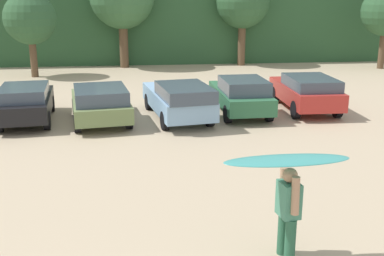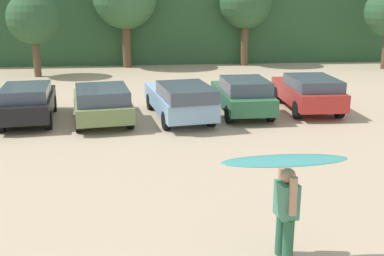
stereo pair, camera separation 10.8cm
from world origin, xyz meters
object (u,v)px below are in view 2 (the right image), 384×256
object	(u,v)px
parked_car_olive_green	(102,102)
person_adult	(286,209)
parked_car_sky_blue	(180,99)
parked_car_forest_green	(242,95)
parked_car_black	(28,102)
parked_car_red	(308,91)
surfboard_teal	(285,161)

from	to	relation	value
parked_car_olive_green	person_adult	xyz separation A→B (m)	(3.87, -9.69, 0.22)
parked_car_sky_blue	parked_car_forest_green	size ratio (longest dim) A/B	1.18
parked_car_black	parked_car_sky_blue	size ratio (longest dim) A/B	0.84
parked_car_forest_green	parked_car_red	world-z (taller)	parked_car_forest_green
parked_car_black	parked_car_olive_green	bearing A→B (deg)	-103.45
person_adult	parked_car_olive_green	bearing A→B (deg)	-76.27
parked_car_black	parked_car_red	xyz separation A→B (m)	(10.69, 0.57, 0.03)
surfboard_teal	person_adult	bearing A→B (deg)	-134.05
parked_car_black	parked_car_olive_green	xyz separation A→B (m)	(2.67, -0.33, -0.02)
parked_car_sky_blue	person_adult	xyz separation A→B (m)	(1.01, -9.78, 0.18)
parked_car_forest_green	surfboard_teal	distance (m)	10.58
parked_car_sky_blue	person_adult	distance (m)	9.83
parked_car_sky_blue	surfboard_teal	size ratio (longest dim) A/B	2.33
parked_car_black	parked_car_forest_green	xyz separation A→B (m)	(7.97, 0.27, 0.02)
parked_car_red	surfboard_teal	size ratio (longest dim) A/B	2.01
parked_car_sky_blue	parked_car_red	xyz separation A→B (m)	(5.17, 0.82, 0.01)
parked_car_sky_blue	parked_car_forest_green	xyz separation A→B (m)	(2.45, 0.52, -0.01)
surfboard_teal	parked_car_sky_blue	bearing A→B (deg)	-85.88
parked_car_black	person_adult	bearing A→B (deg)	-153.30
parked_car_red	parked_car_black	bearing A→B (deg)	93.94
person_adult	surfboard_teal	size ratio (longest dim) A/B	0.78
parked_car_olive_green	parked_car_sky_blue	size ratio (longest dim) A/B	0.86
parked_car_olive_green	parked_car_black	bearing A→B (deg)	74.63
parked_car_red	person_adult	xyz separation A→B (m)	(-4.15, -10.60, 0.17)
parked_car_black	parked_car_forest_green	bearing A→B (deg)	-94.48
parked_car_red	surfboard_teal	world-z (taller)	surfboard_teal
parked_car_olive_green	parked_car_forest_green	bearing A→B (deg)	-91.89
parked_car_forest_green	person_adult	size ratio (longest dim) A/B	2.52
parked_car_olive_green	parked_car_forest_green	size ratio (longest dim) A/B	1.01
parked_car_black	parked_car_sky_blue	world-z (taller)	parked_car_sky_blue
parked_car_red	surfboard_teal	xyz separation A→B (m)	(-4.26, -10.71, 1.08)
parked_car_olive_green	parked_car_red	xyz separation A→B (m)	(8.02, 0.90, 0.05)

